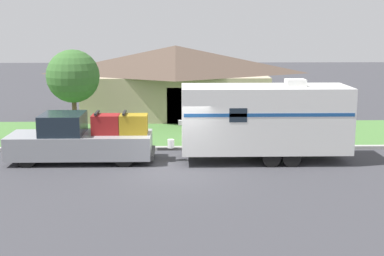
# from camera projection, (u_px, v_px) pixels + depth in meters

# --- Properties ---
(ground_plane) EXTENTS (120.00, 120.00, 0.00)m
(ground_plane) POSITION_uv_depth(u_px,v_px,m) (179.00, 172.00, 20.79)
(ground_plane) COLOR #38383D
(curb_strip) EXTENTS (80.00, 0.30, 0.14)m
(curb_strip) POSITION_uv_depth(u_px,v_px,m) (179.00, 148.00, 24.46)
(curb_strip) COLOR #999993
(curb_strip) RESTS_ON ground_plane
(lawn_strip) EXTENTS (80.00, 7.00, 0.03)m
(lawn_strip) POSITION_uv_depth(u_px,v_px,m) (179.00, 133.00, 28.05)
(lawn_strip) COLOR #477538
(lawn_strip) RESTS_ON ground_plane
(house_across_street) EXTENTS (11.87, 6.73, 4.36)m
(house_across_street) POSITION_uv_depth(u_px,v_px,m) (176.00, 79.00, 33.32)
(house_across_street) COLOR tan
(house_across_street) RESTS_ON ground_plane
(pickup_truck) EXTENTS (6.00, 2.10, 2.10)m
(pickup_truck) POSITION_uv_depth(u_px,v_px,m) (82.00, 140.00, 22.21)
(pickup_truck) COLOR black
(pickup_truck) RESTS_ON ground_plane
(travel_trailer) EXTENTS (7.93, 2.44, 3.43)m
(travel_trailer) POSITION_uv_depth(u_px,v_px,m) (265.00, 118.00, 22.24)
(travel_trailer) COLOR black
(travel_trailer) RESTS_ON ground_plane
(mailbox) EXTENTS (0.48, 0.20, 1.22)m
(mailbox) POSITION_uv_depth(u_px,v_px,m) (183.00, 126.00, 25.07)
(mailbox) COLOR brown
(mailbox) RESTS_ON ground_plane
(tree_in_yard) EXTENTS (2.75, 2.75, 4.38)m
(tree_in_yard) POSITION_uv_depth(u_px,v_px,m) (73.00, 76.00, 27.59)
(tree_in_yard) COLOR brown
(tree_in_yard) RESTS_ON ground_plane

